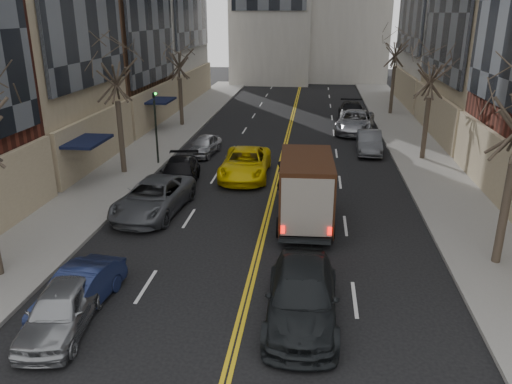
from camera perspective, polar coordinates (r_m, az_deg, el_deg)
sidewalk_left at (r=36.14m, az=-11.17°, el=5.51°), size 4.00×66.00×0.15m
sidewalk_right at (r=35.14m, az=18.14°, el=4.49°), size 4.00×66.00×0.15m
tree_lf_mid at (r=28.52m, az=-15.98°, el=14.72°), size 3.20×3.20×8.91m
tree_lf_far at (r=40.86m, az=-8.87°, el=15.73°), size 3.20×3.20×8.12m
tree_rt_mid at (r=32.16m, az=19.62°, el=14.07°), size 3.20×3.20×8.32m
tree_rt_far at (r=46.86m, az=15.82°, el=16.62°), size 3.20×3.20×9.11m
traffic_signal at (r=30.41m, az=-11.43°, el=8.14°), size 0.29×0.26×4.70m
ups_truck at (r=21.61m, az=5.70°, el=0.29°), size 2.54×5.82×3.14m
observer_sedan at (r=15.33m, az=5.28°, el=-11.75°), size 2.17×5.27×1.53m
taxi at (r=28.09m, az=-1.23°, el=3.28°), size 2.71×5.65×1.55m
pedestrian at (r=25.16m, az=2.97°, el=1.56°), size 0.62×0.76×1.80m
parked_lf_a at (r=15.86m, az=-21.38°, el=-12.36°), size 2.07×4.18×1.37m
parked_lf_b at (r=16.73m, az=-19.59°, el=-10.54°), size 1.75×3.99×1.27m
parked_lf_c at (r=23.41m, az=-11.63°, el=-0.61°), size 3.02×5.69×1.52m
parked_lf_d at (r=26.99m, az=-8.75°, el=2.15°), size 2.52×4.96×1.38m
parked_lf_e at (r=32.78m, az=-5.93°, el=5.34°), size 1.94×3.89×1.27m
parked_rt_a at (r=33.92m, az=12.82°, el=5.58°), size 1.70×4.40×1.43m
parked_rt_b at (r=39.68m, az=11.26°, el=7.89°), size 3.53×6.27×1.65m
parked_rt_c at (r=43.46m, az=10.91°, el=8.90°), size 2.40×5.60×1.61m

